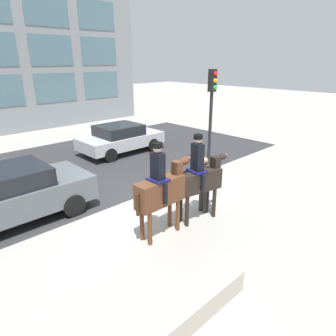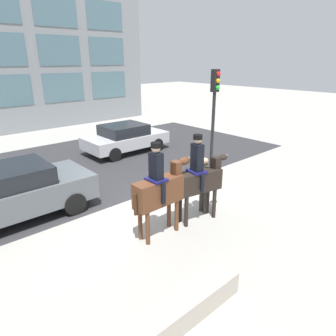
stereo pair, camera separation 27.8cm
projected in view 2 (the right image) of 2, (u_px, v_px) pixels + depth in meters
The scene contains 9 objects.
ground_plane at pixel (141, 205), 9.45m from camera, with size 80.00×80.00×0.00m, color #9E9B93.
road_surface at pixel (74, 167), 12.78m from camera, with size 19.48×8.50×0.01m.
mounted_horse_lead at pixel (160, 189), 7.44m from camera, with size 1.82×0.65×2.50m.
mounted_horse_companion at pixel (199, 178), 8.18m from camera, with size 1.73×0.68×2.49m.
pedestrian_bystander at pixel (204, 181), 8.66m from camera, with size 0.82×0.45×1.71m.
street_car_near_lane at pixel (14, 192), 8.43m from camera, with size 4.19×2.05×1.55m.
street_car_far_lane at pixel (125, 138), 14.64m from camera, with size 4.03×2.01×1.37m.
traffic_light at pixel (214, 110), 10.14m from camera, with size 0.24×0.29×4.03m.
planter_ledge at pixel (176, 312), 5.14m from camera, with size 2.79×0.56×0.45m.
Camera 2 is at (-5.01, -6.90, 4.31)m, focal length 32.00 mm.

